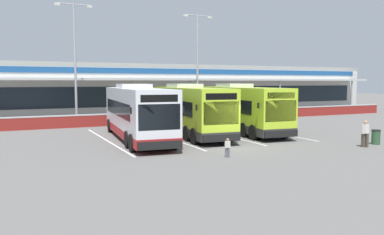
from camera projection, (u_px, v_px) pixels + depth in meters
The scene contains 15 objects.
ground_plane at pixel (234, 147), 23.27m from camera, with size 200.00×200.00×0.00m, color #605E5B.
terminal_building at pixel (118, 89), 47.20m from camera, with size 70.00×13.00×6.00m.
red_barrier_wall at pixel (153, 118), 36.26m from camera, with size 60.00×0.40×1.10m.
coach_bus_leftmost at pixel (137, 113), 26.20m from camera, with size 3.95×12.34×3.78m.
coach_bus_left_centre at pixel (189, 111), 28.88m from camera, with size 3.95×12.34×3.78m.
coach_bus_centre at pixel (239, 109), 30.68m from camera, with size 3.95×12.34×3.78m.
bay_stripe_far_west at pixel (107, 140), 25.98m from camera, with size 0.14×13.00×0.01m, color silver.
bay_stripe_west at pixel (165, 136), 27.77m from camera, with size 0.14×13.00×0.01m, color silver.
bay_stripe_mid_west at pixel (216, 133), 29.57m from camera, with size 0.14×13.00×0.01m, color silver.
bay_stripe_centre at pixel (261, 130), 31.36m from camera, with size 0.14×13.00×0.01m, color silver.
pedestrian_in_dark_coat at pixel (365, 133), 23.19m from camera, with size 0.53×0.31×1.62m.
pedestrian_child at pixel (228, 147), 20.06m from camera, with size 0.33×0.18×1.00m.
lamp_post_west at pixel (75, 56), 34.94m from camera, with size 3.24×0.28×11.00m.
lamp_post_centre at pixel (197, 59), 40.85m from camera, with size 3.24×0.28×11.00m.
litter_bin at pixel (376, 137), 24.27m from camera, with size 0.54×0.54×0.93m.
Camera 1 is at (-12.14, -19.71, 3.92)m, focal length 36.12 mm.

